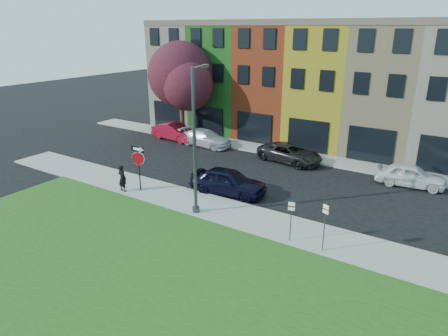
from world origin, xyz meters
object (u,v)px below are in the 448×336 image
Objects in this scene: man at (122,178)px; street_lamp at (196,142)px; sedan_near at (228,181)px; stop_sign at (138,159)px.

street_lamp is (5.60, 0.29, 3.14)m from man.
man is 0.34× the size of sedan_near.
stop_sign is at bearing 156.89° from street_lamp.
street_lamp is at bearing -5.49° from stop_sign.
man is at bearing 114.85° from sedan_near.
stop_sign is 0.36× the size of street_lamp.
man reaches higher than sedan_near.
street_lamp reaches higher than man.
sedan_near is (4.84, 2.79, -1.37)m from stop_sign.
man is 6.43m from street_lamp.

